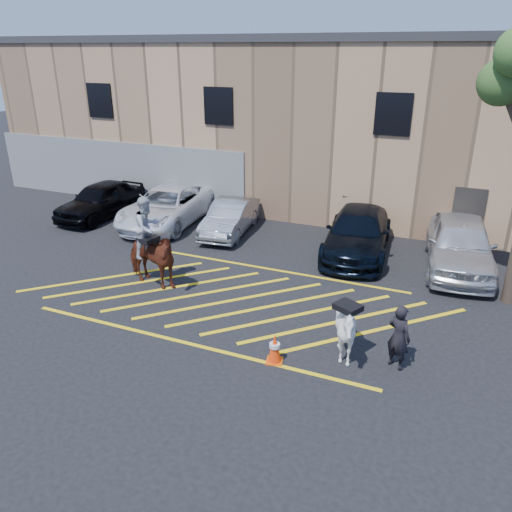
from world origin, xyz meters
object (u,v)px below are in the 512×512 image
at_px(car_black_suv, 101,200).
at_px(traffic_cone, 275,348).
at_px(handler, 399,337).
at_px(car_silver_sedan, 230,217).
at_px(car_blue_suv, 358,232).
at_px(saddled_white, 346,330).
at_px(car_white_pickup, 167,206).
at_px(mounted_bay, 149,251).
at_px(car_white_suv, 460,244).

bearing_deg(car_black_suv, traffic_cone, -30.80).
xyz_separation_m(handler, traffic_cone, (-2.64, -0.91, -0.42)).
relative_size(car_silver_sedan, car_blue_suv, 0.75).
bearing_deg(saddled_white, car_black_suv, 152.00).
relative_size(car_white_pickup, saddled_white, 2.97).
relative_size(car_black_suv, car_silver_sedan, 1.14).
bearing_deg(car_silver_sedan, mounted_bay, -98.86).
bearing_deg(car_white_suv, saddled_white, -113.96).
height_order(car_blue_suv, car_white_suv, car_white_suv).
distance_m(car_blue_suv, traffic_cone, 7.51).
relative_size(car_silver_sedan, traffic_cone, 5.36).
relative_size(car_blue_suv, traffic_cone, 7.15).
xyz_separation_m(car_silver_sedan, saddled_white, (6.26, -6.83, 0.15)).
relative_size(car_blue_suv, handler, 3.31).
xyz_separation_m(car_white_suv, mounted_bay, (-8.59, -5.10, 0.28)).
xyz_separation_m(car_silver_sedan, handler, (7.42, -6.64, 0.14)).
relative_size(car_white_pickup, car_silver_sedan, 1.39).
bearing_deg(mounted_bay, traffic_cone, -25.02).
distance_m(handler, traffic_cone, 2.82).
bearing_deg(handler, mounted_bay, 17.75).
xyz_separation_m(car_blue_suv, traffic_cone, (-0.28, -7.50, -0.39)).
distance_m(car_silver_sedan, saddled_white, 9.27).
height_order(car_silver_sedan, handler, handler).
height_order(mounted_bay, saddled_white, mounted_bay).
distance_m(car_black_suv, car_white_suv, 14.47).
xyz_separation_m(car_blue_suv, car_white_suv, (3.38, -0.09, 0.11)).
height_order(car_white_suv, mounted_bay, mounted_bay).
bearing_deg(mounted_bay, car_white_suv, 30.70).
bearing_deg(car_silver_sedan, car_white_suv, -8.17).
height_order(car_white_pickup, car_blue_suv, car_blue_suv).
bearing_deg(car_silver_sedan, car_black_suv, 175.70).
distance_m(car_silver_sedan, mounted_bay, 5.28).
xyz_separation_m(car_white_suv, saddled_white, (-2.18, -6.68, -0.07)).
relative_size(car_silver_sedan, mounted_bay, 1.38).
bearing_deg(traffic_cone, car_silver_sedan, 122.32).
height_order(car_silver_sedan, car_blue_suv, car_blue_suv).
distance_m(car_black_suv, car_blue_suv, 11.09).
relative_size(saddled_white, traffic_cone, 2.51).
distance_m(car_blue_suv, handler, 7.00).
xyz_separation_m(car_white_pickup, car_silver_sedan, (2.89, -0.02, -0.11)).
relative_size(car_white_suv, mounted_bay, 1.79).
bearing_deg(car_white_suv, handler, -104.83).
height_order(car_silver_sedan, car_white_suv, car_white_suv).
bearing_deg(car_black_suv, car_blue_suv, 4.32).
height_order(car_black_suv, car_blue_suv, same).
bearing_deg(handler, car_white_suv, -70.77).
bearing_deg(car_black_suv, car_white_suv, 3.66).
bearing_deg(mounted_bay, car_white_pickup, 117.36).
xyz_separation_m(car_blue_suv, saddled_white, (1.20, -6.77, 0.03)).
xyz_separation_m(car_silver_sedan, car_blue_suv, (5.06, -0.06, 0.11)).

